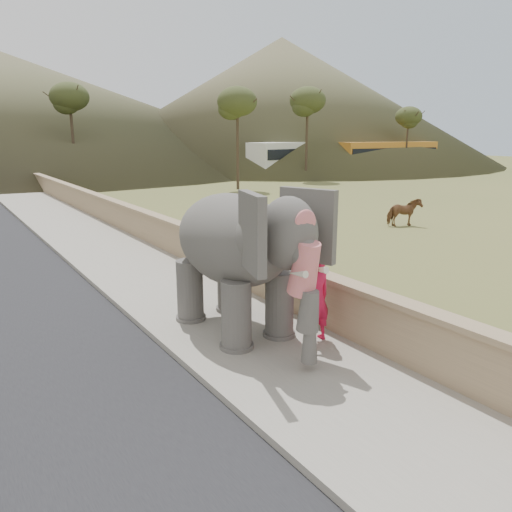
{
  "coord_description": "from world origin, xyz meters",
  "views": [
    {
      "loc": [
        -4.74,
        -4.31,
        3.93
      ],
      "look_at": [
        0.2,
        3.25,
        1.7
      ],
      "focal_mm": 35.0,
      "sensor_mm": 36.0,
      "label": 1
    }
  ],
  "objects": [
    {
      "name": "ground",
      "position": [
        0.0,
        0.0,
        0.0
      ],
      "size": [
        160.0,
        160.0,
        0.0
      ],
      "primitive_type": "plane",
      "color": "olive",
      "rests_on": "ground"
    },
    {
      "name": "walkway",
      "position": [
        0.0,
        10.0,
        0.07
      ],
      "size": [
        3.0,
        120.0,
        0.15
      ],
      "primitive_type": "cube",
      "color": "#9E9687",
      "rests_on": "ground"
    },
    {
      "name": "parapet",
      "position": [
        1.65,
        10.0,
        0.55
      ],
      "size": [
        0.3,
        120.0,
        1.1
      ],
      "primitive_type": "cube",
      "color": "tan",
      "rests_on": "ground"
    },
    {
      "name": "cow",
      "position": [
        12.26,
        10.04,
        0.61
      ],
      "size": [
        1.57,
        1.09,
        1.21
      ],
      "primitive_type": "imported",
      "rotation": [
        0.0,
        0.0,
        1.23
      ],
      "color": "brown",
      "rests_on": "ground"
    },
    {
      "name": "distant_car",
      "position": [
        18.06,
        36.76,
        0.72
      ],
      "size": [
        4.49,
        2.54,
        1.44
      ],
      "primitive_type": "imported",
      "rotation": [
        0.0,
        0.0,
        1.36
      ],
      "color": "silver",
      "rests_on": "ground"
    },
    {
      "name": "bus_white",
      "position": [
        24.74,
        33.75,
        1.55
      ],
      "size": [
        11.28,
        4.59,
        3.1
      ],
      "primitive_type": "cube",
      "rotation": [
        0.0,
        0.0,
        1.77
      ],
      "color": "white",
      "rests_on": "ground"
    },
    {
      "name": "bus_orange",
      "position": [
        32.86,
        30.07,
        1.55
      ],
      "size": [
        11.16,
        3.36,
        3.1
      ],
      "primitive_type": "cube",
      "rotation": [
        0.0,
        0.0,
        1.49
      ],
      "color": "#C07721",
      "rests_on": "ground"
    },
    {
      "name": "hill_right",
      "position": [
        36.0,
        52.0,
        8.0
      ],
      "size": [
        56.0,
        56.0,
        16.0
      ],
      "primitive_type": "cone",
      "color": "brown",
      "rests_on": "ground"
    },
    {
      "name": "hill_far",
      "position": [
        5.0,
        70.0,
        7.0
      ],
      "size": [
        80.0,
        80.0,
        14.0
      ],
      "primitive_type": "cone",
      "color": "brown",
      "rests_on": "ground"
    },
    {
      "name": "elephant_and_man",
      "position": [
        0.02,
        3.76,
        1.55
      ],
      "size": [
        2.3,
        3.96,
        2.82
      ],
      "color": "#615D58",
      "rests_on": "ground"
    },
    {
      "name": "trees",
      "position": [
        2.15,
        28.41,
        3.82
      ],
      "size": [
        47.87,
        44.66,
        8.61
      ],
      "color": "#473828",
      "rests_on": "ground"
    }
  ]
}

